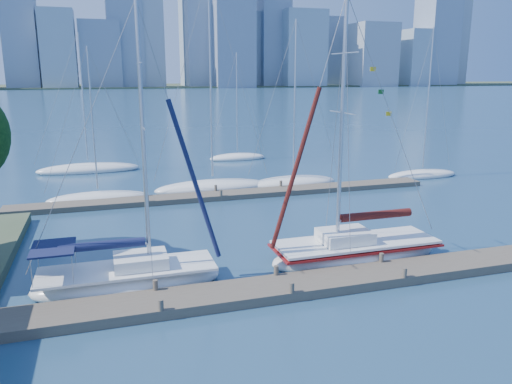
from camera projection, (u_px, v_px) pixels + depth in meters
name	position (u px, v px, depth m)	size (l,w,h in m)	color
ground	(283.00, 292.00, 20.18)	(700.00, 700.00, 0.00)	#18374E
near_dock	(284.00, 288.00, 20.13)	(26.00, 2.00, 0.40)	brown
far_dock	(232.00, 195.00, 35.57)	(30.00, 1.80, 0.36)	brown
far_shore	(109.00, 87.00, 317.42)	(800.00, 100.00, 1.50)	#38472D
sailboat_navy	(128.00, 266.00, 20.35)	(7.68, 2.52, 11.83)	silver
sailboat_maroon	(355.00, 241.00, 23.40)	(8.36, 2.74, 12.45)	silver
bg_boat_0	(98.00, 198.00, 34.51)	(6.94, 2.26, 10.66)	silver
bg_boat_2	(213.00, 187.00, 37.48)	(8.85, 2.88, 15.93)	silver
bg_boat_3	(293.00, 182.00, 39.11)	(7.45, 3.71, 12.85)	silver
bg_boat_5	(422.00, 174.00, 42.36)	(6.77, 3.21, 12.50)	silver
bg_boat_6	(89.00, 169.00, 44.64)	(9.07, 3.43, 12.38)	silver
bg_boat_7	(237.00, 157.00, 50.99)	(5.83, 2.18, 10.89)	silver
skyline	(148.00, 25.00, 288.22)	(504.41, 51.31, 112.07)	#7D93A2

